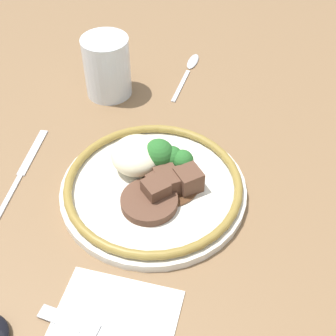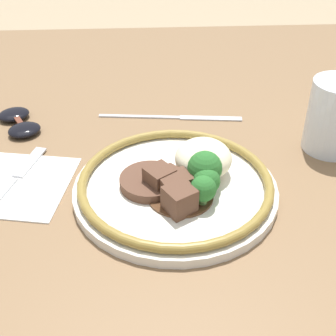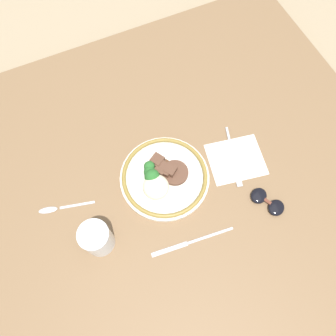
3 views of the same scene
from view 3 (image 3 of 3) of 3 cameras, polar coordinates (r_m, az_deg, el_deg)
name	(u,v)px [view 3 (image 3 of 3)]	position (r m, az deg, el deg)	size (l,w,h in m)	color
ground_plane	(175,190)	(0.98, 1.27, -3.91)	(8.00, 8.00, 0.00)	#998466
dining_table	(175,188)	(0.96, 1.30, -3.49)	(1.31, 1.21, 0.04)	brown
napkin	(237,161)	(0.99, 11.85, 1.28)	(0.18, 0.16, 0.00)	white
plate	(163,177)	(0.93, -0.90, -1.59)	(0.26, 0.26, 0.06)	silver
juice_glass	(97,239)	(0.87, -12.21, -11.95)	(0.08, 0.08, 0.10)	orange
fork	(234,162)	(0.98, 11.48, 1.07)	(0.07, 0.19, 0.00)	#B7B7BC
knife	(190,243)	(0.90, 3.78, -12.84)	(0.23, 0.03, 0.00)	#B7B7BC
spoon	(55,209)	(0.97, -19.02, -6.74)	(0.15, 0.05, 0.01)	#B7B7BC
sunglasses	(267,202)	(0.96, 16.93, -5.63)	(0.09, 0.11, 0.01)	black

